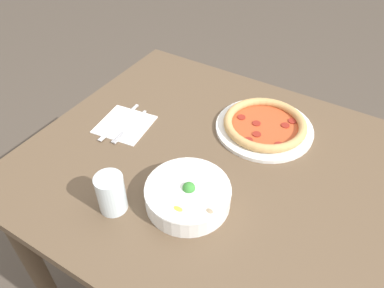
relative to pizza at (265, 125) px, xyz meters
The scene contains 7 objects.
dining_table 0.25m from the pizza, 80.14° to the left, with size 1.11×0.91×0.75m.
pizza is the anchor object (origin of this frame).
bowl 0.37m from the pizza, 82.24° to the left, with size 0.22×0.22×0.07m.
napkin 0.44m from the pizza, 28.42° to the left, with size 0.17×0.17×0.00m.
fork 0.42m from the pizza, 29.70° to the left, with size 0.02×0.18×0.00m.
knife 0.45m from the pizza, 26.23° to the left, with size 0.02×0.20×0.01m.
glass 0.52m from the pizza, 67.11° to the left, with size 0.07×0.07×0.11m.
Camera 1 is at (-0.31, 0.67, 1.50)m, focal length 35.00 mm.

